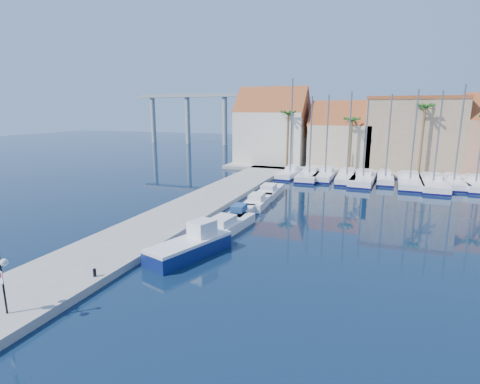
% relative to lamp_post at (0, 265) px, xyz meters
% --- Properties ---
extents(ground, '(260.00, 260.00, 0.00)m').
position_rel_lamp_post_xyz_m(ground, '(7.66, 7.60, -2.95)').
color(ground, black).
rests_on(ground, ground).
extents(quay_west, '(6.00, 77.00, 0.50)m').
position_rel_lamp_post_xyz_m(quay_west, '(-1.34, 21.10, -2.70)').
color(quay_west, gray).
rests_on(quay_west, ground).
extents(shore_north, '(54.00, 16.00, 0.50)m').
position_rel_lamp_post_xyz_m(shore_north, '(17.66, 55.60, -2.70)').
color(shore_north, gray).
rests_on(shore_north, ground).
extents(lamp_post, '(1.24, 0.59, 3.73)m').
position_rel_lamp_post_xyz_m(lamp_post, '(0.00, 0.00, 0.00)').
color(lamp_post, black).
rests_on(lamp_post, quay_west).
extents(bollard, '(0.19, 0.19, 0.46)m').
position_rel_lamp_post_xyz_m(bollard, '(1.06, 4.71, -2.22)').
color(bollard, black).
rests_on(bollard, quay_west).
extents(fishing_boat, '(4.08, 6.83, 2.27)m').
position_rel_lamp_post_xyz_m(fishing_boat, '(4.23, 10.60, -2.20)').
color(fishing_boat, navy).
rests_on(fishing_boat, ground).
extents(motorboat_west_0, '(2.90, 7.13, 1.40)m').
position_rel_lamp_post_xyz_m(motorboat_west_0, '(4.42, 16.37, -2.44)').
color(motorboat_west_0, white).
rests_on(motorboat_west_0, ground).
extents(motorboat_west_1, '(1.79, 5.10, 1.40)m').
position_rel_lamp_post_xyz_m(motorboat_west_1, '(4.21, 20.44, -2.44)').
color(motorboat_west_1, white).
rests_on(motorboat_west_1, ground).
extents(motorboat_west_2, '(2.35, 6.29, 1.40)m').
position_rel_lamp_post_xyz_m(motorboat_west_2, '(4.34, 25.43, -2.44)').
color(motorboat_west_2, white).
rests_on(motorboat_west_2, ground).
extents(motorboat_west_3, '(2.39, 6.72, 1.40)m').
position_rel_lamp_post_xyz_m(motorboat_west_3, '(4.11, 30.75, -2.44)').
color(motorboat_west_3, white).
rests_on(motorboat_west_3, ground).
extents(sailboat_0, '(2.99, 8.95, 14.34)m').
position_rel_lamp_post_xyz_m(sailboat_0, '(3.64, 43.97, -2.31)').
color(sailboat_0, white).
rests_on(sailboat_0, ground).
extents(sailboat_1, '(3.08, 10.61, 11.81)m').
position_rel_lamp_post_xyz_m(sailboat_1, '(6.57, 43.59, -2.38)').
color(sailboat_1, white).
rests_on(sailboat_1, ground).
extents(sailboat_2, '(2.76, 9.54, 12.04)m').
position_rel_lamp_post_xyz_m(sailboat_2, '(8.79, 44.27, -2.36)').
color(sailboat_2, white).
rests_on(sailboat_2, ground).
extents(sailboat_3, '(2.88, 10.11, 12.38)m').
position_rel_lamp_post_xyz_m(sailboat_3, '(11.88, 43.64, -2.37)').
color(sailboat_3, white).
rests_on(sailboat_3, ground).
extents(sailboat_4, '(3.61, 11.38, 11.13)m').
position_rel_lamp_post_xyz_m(sailboat_4, '(14.17, 43.12, -2.40)').
color(sailboat_4, white).
rests_on(sailboat_4, ground).
extents(sailboat_5, '(2.17, 8.13, 12.00)m').
position_rel_lamp_post_xyz_m(sailboat_5, '(17.00, 44.24, -2.34)').
color(sailboat_5, white).
rests_on(sailboat_5, ground).
extents(sailboat_6, '(3.27, 11.45, 12.51)m').
position_rel_lamp_post_xyz_m(sailboat_6, '(20.10, 43.43, -2.38)').
color(sailboat_6, white).
rests_on(sailboat_6, ground).
extents(sailboat_7, '(3.29, 11.69, 12.28)m').
position_rel_lamp_post_xyz_m(sailboat_7, '(22.81, 42.78, -2.39)').
color(sailboat_7, white).
rests_on(sailboat_7, ground).
extents(sailboat_8, '(3.04, 8.85, 13.04)m').
position_rel_lamp_post_xyz_m(sailboat_8, '(25.34, 44.04, -2.33)').
color(sailboat_8, white).
rests_on(sailboat_8, ground).
extents(sailboat_9, '(3.21, 10.10, 12.59)m').
position_rel_lamp_post_xyz_m(sailboat_9, '(27.90, 44.06, -2.37)').
color(sailboat_9, white).
rests_on(sailboat_9, ground).
extents(building_0, '(12.30, 9.00, 13.50)m').
position_rel_lamp_post_xyz_m(building_0, '(-2.34, 54.60, 3.57)').
color(building_0, beige).
rests_on(building_0, shore_north).
extents(building_1, '(10.30, 8.00, 11.00)m').
position_rel_lamp_post_xyz_m(building_1, '(9.66, 54.60, 2.35)').
color(building_1, beige).
rests_on(building_1, shore_north).
extents(building_2, '(14.20, 10.20, 11.50)m').
position_rel_lamp_post_xyz_m(building_2, '(20.66, 55.60, 3.31)').
color(building_2, tan).
rests_on(building_2, shore_north).
extents(palm_0, '(2.60, 2.60, 10.15)m').
position_rel_lamp_post_xyz_m(palm_0, '(1.66, 49.60, 6.13)').
color(palm_0, brown).
rests_on(palm_0, shore_north).
extents(palm_1, '(2.60, 2.60, 9.15)m').
position_rel_lamp_post_xyz_m(palm_1, '(11.66, 49.60, 5.18)').
color(palm_1, brown).
rests_on(palm_1, shore_north).
extents(palm_2, '(2.60, 2.60, 11.15)m').
position_rel_lamp_post_xyz_m(palm_2, '(21.66, 49.60, 7.07)').
color(palm_2, brown).
rests_on(palm_2, shore_north).
extents(viaduct, '(48.00, 2.20, 14.45)m').
position_rel_lamp_post_xyz_m(viaduct, '(-31.42, 89.60, 7.30)').
color(viaduct, '#9E9E99').
rests_on(viaduct, ground).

